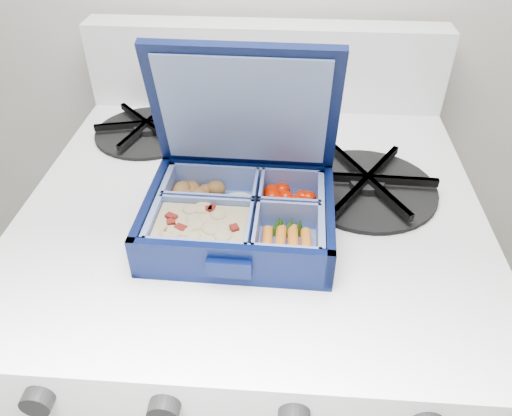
# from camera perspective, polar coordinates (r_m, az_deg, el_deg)

# --- Properties ---
(stove) EXTENTS (0.63, 0.63, 0.94)m
(stove) POSITION_cam_1_polar(r_m,az_deg,el_deg) (1.06, -0.17, -19.18)
(stove) COLOR white
(stove) RESTS_ON floor
(bento_box) EXTENTS (0.23, 0.19, 0.06)m
(bento_box) POSITION_cam_1_polar(r_m,az_deg,el_deg) (0.62, -1.91, -1.03)
(bento_box) COLOR #030C35
(bento_box) RESTS_ON stove
(burner_grate) EXTENTS (0.21, 0.21, 0.03)m
(burner_grate) POSITION_cam_1_polar(r_m,az_deg,el_deg) (0.72, 12.57, 2.92)
(burner_grate) COLOR black
(burner_grate) RESTS_ON stove
(burner_grate_rear) EXTENTS (0.21, 0.21, 0.02)m
(burner_grate_rear) POSITION_cam_1_polar(r_m,az_deg,el_deg) (0.87, -12.29, 8.90)
(burner_grate_rear) COLOR black
(burner_grate_rear) RESTS_ON stove
(fork) EXTENTS (0.14, 0.15, 0.01)m
(fork) POSITION_cam_1_polar(r_m,az_deg,el_deg) (0.73, 4.95, 3.17)
(fork) COLOR silver
(fork) RESTS_ON stove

